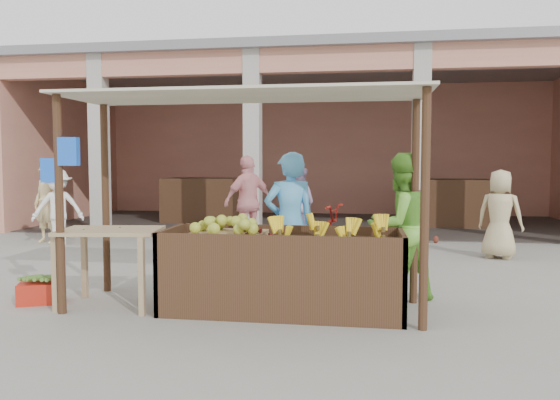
% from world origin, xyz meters
% --- Properties ---
extents(ground, '(60.00, 60.00, 0.00)m').
position_xyz_m(ground, '(0.00, 0.00, 0.00)').
color(ground, gray).
rests_on(ground, ground).
extents(market_building, '(14.40, 6.40, 4.20)m').
position_xyz_m(market_building, '(0.05, 8.93, 2.70)').
color(market_building, tan).
rests_on(market_building, ground).
extents(fruit_stall, '(2.60, 0.95, 0.80)m').
position_xyz_m(fruit_stall, '(0.50, 0.00, 0.40)').
color(fruit_stall, '#452A1B').
rests_on(fruit_stall, ground).
extents(stall_awning, '(4.09, 1.35, 2.39)m').
position_xyz_m(stall_awning, '(-0.01, 0.06, 1.98)').
color(stall_awning, '#452A1B').
rests_on(stall_awning, ground).
extents(banana_heap, '(1.23, 0.67, 0.22)m').
position_xyz_m(banana_heap, '(1.01, -0.03, 0.91)').
color(banana_heap, gold).
rests_on(banana_heap, fruit_stall).
extents(melon_tray, '(0.81, 0.70, 0.21)m').
position_xyz_m(melon_tray, '(-0.12, 0.03, 0.90)').
color(melon_tray, '#9C7C50').
rests_on(melon_tray, fruit_stall).
extents(berry_heap, '(0.44, 0.36, 0.14)m').
position_xyz_m(berry_heap, '(0.17, 0.03, 0.87)').
color(berry_heap, maroon).
rests_on(berry_heap, fruit_stall).
extents(side_table, '(1.19, 0.88, 0.88)m').
position_xyz_m(side_table, '(-1.45, -0.09, 0.74)').
color(side_table, tan).
rests_on(side_table, ground).
extents(papaya_pile, '(0.74, 0.42, 0.21)m').
position_xyz_m(papaya_pile, '(-1.45, -0.09, 0.99)').
color(papaya_pile, '#4C842B').
rests_on(papaya_pile, side_table).
extents(red_crate, '(0.56, 0.48, 0.24)m').
position_xyz_m(red_crate, '(-2.34, -0.07, 0.12)').
color(red_crate, red).
rests_on(red_crate, ground).
extents(plantain_bundle, '(0.38, 0.27, 0.08)m').
position_xyz_m(plantain_bundle, '(-2.34, -0.07, 0.28)').
color(plantain_bundle, '#53822F').
rests_on(plantain_bundle, red_crate).
extents(produce_sacks, '(0.77, 0.72, 0.59)m').
position_xyz_m(produce_sacks, '(2.64, 5.51, 0.29)').
color(produce_sacks, maroon).
rests_on(produce_sacks, ground).
extents(vendor_blue, '(0.85, 0.75, 1.88)m').
position_xyz_m(vendor_blue, '(0.47, 0.78, 0.94)').
color(vendor_blue, '#52ABE7').
rests_on(vendor_blue, ground).
extents(vendor_green, '(1.02, 0.90, 1.84)m').
position_xyz_m(vendor_green, '(1.80, 0.73, 0.92)').
color(vendor_green, '#69B836').
rests_on(vendor_green, ground).
extents(motorcycle, '(1.25, 2.20, 1.09)m').
position_xyz_m(motorcycle, '(0.45, 1.95, 0.54)').
color(motorcycle, '#A11B14').
rests_on(motorcycle, ground).
extents(shopper_a, '(1.16, 0.89, 1.62)m').
position_xyz_m(shopper_a, '(-4.61, 4.09, 0.81)').
color(shopper_a, white).
rests_on(shopper_a, ground).
extents(shopper_b, '(1.20, 1.19, 1.88)m').
position_xyz_m(shopper_b, '(-0.80, 4.28, 0.94)').
color(shopper_b, pink).
rests_on(shopper_b, ground).
extents(shopper_c, '(0.95, 0.82, 1.67)m').
position_xyz_m(shopper_c, '(3.65, 3.82, 0.84)').
color(shopper_c, tan).
rests_on(shopper_c, ground).
extents(shopper_e, '(0.70, 0.59, 1.65)m').
position_xyz_m(shopper_e, '(-5.00, 4.34, 0.83)').
color(shopper_e, '#E0C182').
rests_on(shopper_e, ground).
extents(shopper_f, '(0.94, 0.73, 1.69)m').
position_xyz_m(shopper_f, '(0.03, 5.25, 0.85)').
color(shopper_f, gray).
rests_on(shopper_f, ground).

